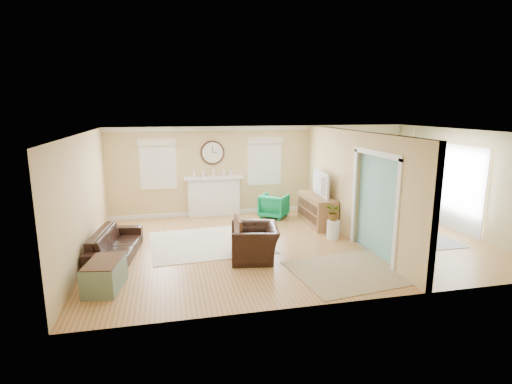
% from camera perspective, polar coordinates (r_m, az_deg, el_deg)
% --- Properties ---
extents(floor, '(9.00, 9.00, 0.00)m').
position_cam_1_polar(floor, '(9.51, 5.15, -7.24)').
color(floor, '#986331').
rests_on(floor, ground).
extents(wall_back, '(9.00, 0.02, 2.60)m').
position_cam_1_polar(wall_back, '(12.01, 0.94, 3.22)').
color(wall_back, tan).
rests_on(wall_back, ground).
extents(wall_front, '(9.00, 0.02, 2.60)m').
position_cam_1_polar(wall_front, '(6.46, 13.43, -4.70)').
color(wall_front, tan).
rests_on(wall_front, ground).
extents(wall_left, '(0.02, 6.00, 2.60)m').
position_cam_1_polar(wall_left, '(8.91, -23.46, -0.82)').
color(wall_left, tan).
rests_on(wall_left, ground).
extents(wall_right, '(0.02, 6.00, 2.60)m').
position_cam_1_polar(wall_right, '(11.36, 27.47, 1.38)').
color(wall_right, tan).
rests_on(wall_right, ground).
extents(ceiling, '(9.00, 6.00, 0.02)m').
position_cam_1_polar(ceiling, '(9.00, 5.45, 8.60)').
color(ceiling, white).
rests_on(ceiling, wall_back).
extents(partition, '(0.17, 6.00, 2.60)m').
position_cam_1_polar(partition, '(9.97, 13.11, 1.45)').
color(partition, tan).
rests_on(partition, ground).
extents(fireplace, '(1.70, 0.30, 1.17)m').
position_cam_1_polar(fireplace, '(11.77, -6.05, -0.50)').
color(fireplace, white).
rests_on(fireplace, ground).
extents(wall_clock, '(0.70, 0.07, 0.70)m').
position_cam_1_polar(wall_clock, '(11.65, -6.24, 5.62)').
color(wall_clock, '#422519').
rests_on(wall_clock, wall_back).
extents(window_left, '(1.05, 0.13, 1.42)m').
position_cam_1_polar(window_left, '(11.60, -13.86, 4.36)').
color(window_left, white).
rests_on(window_left, wall_back).
extents(window_right, '(1.05, 0.13, 1.42)m').
position_cam_1_polar(window_right, '(11.93, 1.24, 4.90)').
color(window_right, white).
rests_on(window_right, wall_back).
extents(french_doors, '(0.06, 1.70, 2.20)m').
position_cam_1_polar(french_doors, '(11.37, 27.20, 0.38)').
color(french_doors, white).
rests_on(french_doors, ground).
extents(pendant, '(0.30, 0.30, 0.55)m').
position_cam_1_polar(pendant, '(10.35, 21.52, 6.04)').
color(pendant, gold).
rests_on(pendant, ceiling).
extents(rug_cream, '(2.86, 2.53, 0.01)m').
position_cam_1_polar(rug_cream, '(9.54, -6.66, -7.16)').
color(rug_cream, beige).
rests_on(rug_cream, floor).
extents(rug_jute, '(2.44, 2.09, 0.01)m').
position_cam_1_polar(rug_jute, '(8.10, 13.50, -10.98)').
color(rug_jute, tan).
rests_on(rug_jute, floor).
extents(rug_grey, '(2.36, 2.95, 0.01)m').
position_cam_1_polar(rug_grey, '(10.81, 18.41, -5.42)').
color(rug_grey, slate).
rests_on(rug_grey, floor).
extents(sofa, '(1.03, 2.10, 0.59)m').
position_cam_1_polar(sofa, '(9.01, -19.45, -7.02)').
color(sofa, black).
rests_on(sofa, floor).
extents(eames_chair, '(1.12, 1.24, 0.71)m').
position_cam_1_polar(eames_chair, '(8.41, -0.19, -7.22)').
color(eames_chair, black).
rests_on(eames_chair, floor).
extents(green_chair, '(1.02, 1.03, 0.68)m').
position_cam_1_polar(green_chair, '(11.58, 2.58, -1.97)').
color(green_chair, '#00824B').
rests_on(green_chair, floor).
extents(trunk, '(0.69, 0.98, 0.52)m').
position_cam_1_polar(trunk, '(7.56, -20.83, -11.06)').
color(trunk, gray).
rests_on(trunk, floor).
extents(credenza, '(0.56, 1.64, 0.80)m').
position_cam_1_polar(credenza, '(10.97, 8.67, -2.55)').
color(credenza, '#976840').
rests_on(credenza, floor).
extents(tv, '(0.22, 1.16, 0.66)m').
position_cam_1_polar(tv, '(10.81, 8.70, 1.21)').
color(tv, black).
rests_on(tv, credenza).
extents(garden_stool, '(0.31, 0.31, 0.45)m').
position_cam_1_polar(garden_stool, '(9.90, 10.96, -5.26)').
color(garden_stool, white).
rests_on(garden_stool, floor).
extents(potted_plant, '(0.41, 0.45, 0.42)m').
position_cam_1_polar(potted_plant, '(9.78, 11.06, -2.81)').
color(potted_plant, '#337F33').
rests_on(potted_plant, garden_stool).
extents(dining_table, '(1.15, 1.94, 0.66)m').
position_cam_1_polar(dining_table, '(10.72, 18.52, -3.76)').
color(dining_table, '#422519').
rests_on(dining_table, floor).
extents(dining_chair_n, '(0.55, 0.55, 1.02)m').
position_cam_1_polar(dining_chair_n, '(11.60, 15.90, -1.06)').
color(dining_chair_n, slate).
rests_on(dining_chair_n, floor).
extents(dining_chair_s, '(0.53, 0.53, 0.96)m').
position_cam_1_polar(dining_chair_s, '(9.82, 21.68, -4.00)').
color(dining_chair_s, slate).
rests_on(dining_chair_s, floor).
extents(dining_chair_w, '(0.53, 0.53, 0.99)m').
position_cam_1_polar(dining_chair_w, '(10.45, 15.48, -2.53)').
color(dining_chair_w, white).
rests_on(dining_chair_w, floor).
extents(dining_chair_e, '(0.48, 0.48, 1.00)m').
position_cam_1_polar(dining_chair_e, '(10.95, 21.10, -2.23)').
color(dining_chair_e, slate).
rests_on(dining_chair_e, floor).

